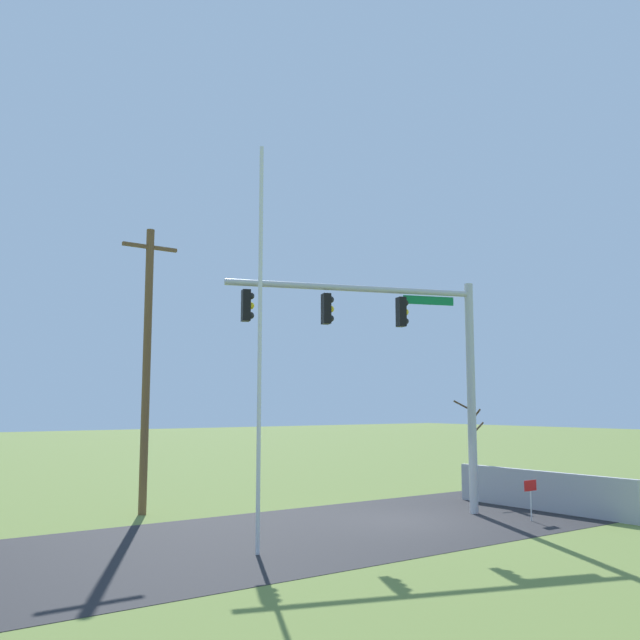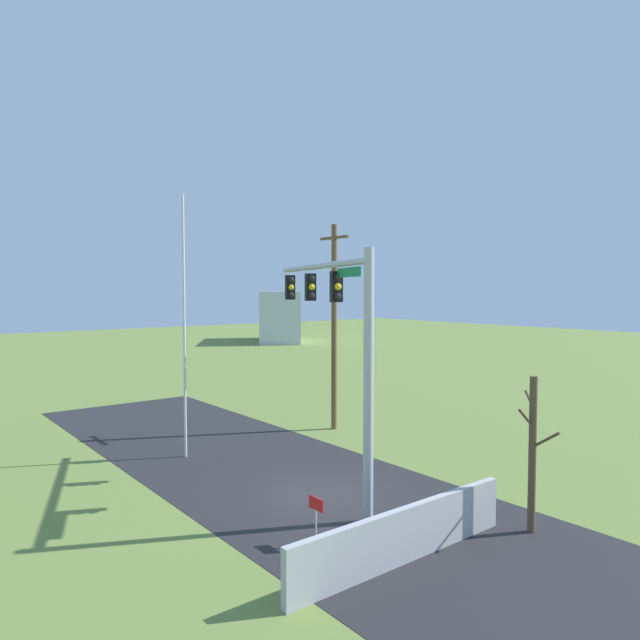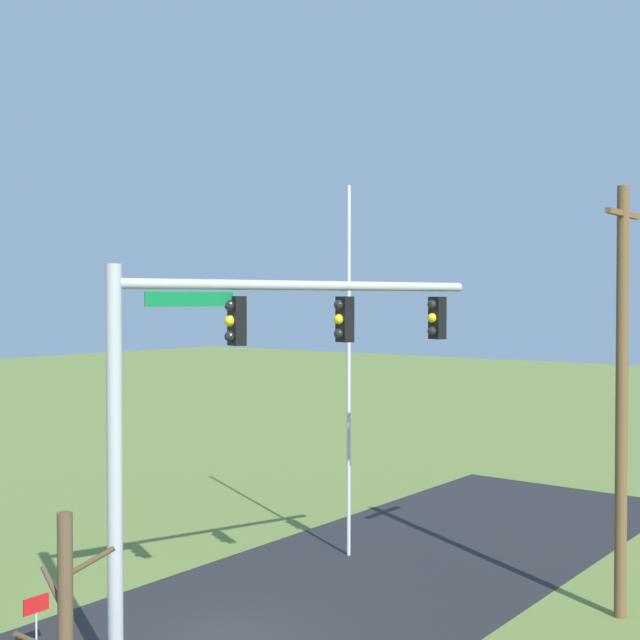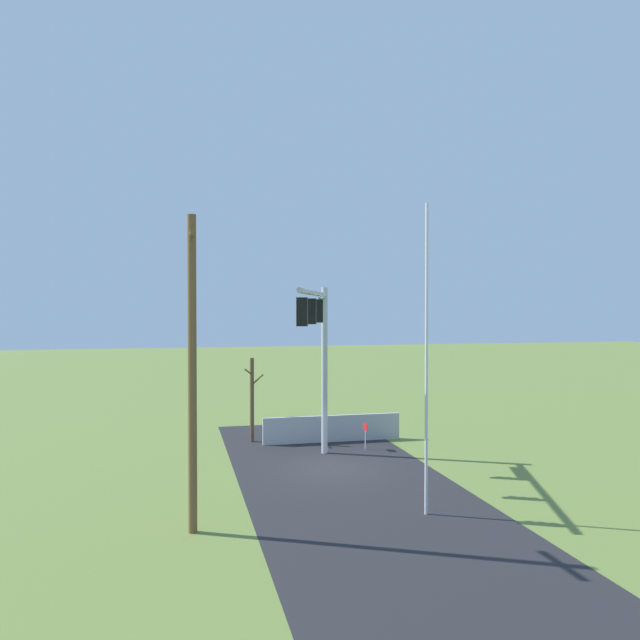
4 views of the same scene
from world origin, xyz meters
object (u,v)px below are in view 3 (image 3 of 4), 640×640
object	(u,v)px
utility_pole	(622,395)
open_sign	(36,612)
signal_mast	(235,376)
flagpole	(349,371)

from	to	relation	value
utility_pole	open_sign	bearing A→B (deg)	-41.87
signal_mast	utility_pole	bearing A→B (deg)	140.81
signal_mast	open_sign	world-z (taller)	signal_mast
utility_pole	open_sign	distance (m)	12.79
flagpole	open_sign	distance (m)	10.03
utility_pole	flagpole	bearing A→B (deg)	-90.58
flagpole	utility_pole	distance (m)	7.33
utility_pole	open_sign	size ratio (longest dim) A/B	7.67
flagpole	signal_mast	bearing A→B (deg)	17.01
signal_mast	flagpole	size ratio (longest dim) A/B	0.80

